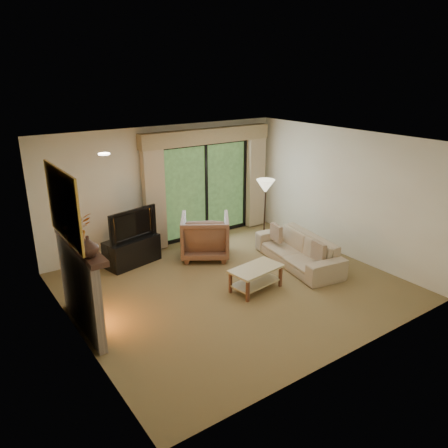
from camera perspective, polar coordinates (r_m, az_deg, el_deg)
floor at (r=7.93m, az=1.25°, el=-8.11°), size 5.50×5.50×0.00m
ceiling at (r=7.11m, az=1.41°, el=10.80°), size 5.50×5.50×0.00m
wall_back at (r=9.46m, az=-7.68°, el=4.80°), size 5.00×0.00×5.00m
wall_front at (r=5.74m, az=16.30°, el=-5.78°), size 5.00×0.00×5.00m
wall_left at (r=6.30m, az=-19.35°, el=-3.82°), size 0.00×5.00×5.00m
wall_right at (r=9.24m, az=15.25°, el=3.92°), size 0.00×5.00×5.00m
fireplace at (r=6.76m, az=-18.28°, el=-7.84°), size 0.24×1.70×1.37m
mirror at (r=6.28m, az=-20.22°, el=2.32°), size 0.07×1.45×1.02m
sliding_door at (r=9.95m, az=-2.38°, el=4.50°), size 2.26×0.10×2.16m
curtain_left at (r=9.20m, az=-9.12°, el=3.65°), size 0.45×0.18×2.35m
curtain_right at (r=10.61m, az=4.12°, el=5.97°), size 0.45×0.18×2.35m
cornice at (r=9.63m, az=-2.19°, el=11.41°), size 3.20×0.24×0.32m
media_console at (r=8.89m, az=-11.92°, el=-3.46°), size 1.16×0.71×0.54m
tv at (r=8.68m, az=-12.18°, el=0.05°), size 1.07×0.37×0.62m
armchair at (r=8.98m, az=-2.48°, el=-1.58°), size 1.34×1.35×0.90m
sofa at (r=8.78m, az=9.67°, el=-3.41°), size 1.12×2.15×0.60m
pillow_near at (r=8.28m, az=12.25°, el=-3.49°), size 0.15×0.36×0.35m
pillow_far at (r=9.06m, az=6.84°, el=-1.15°), size 0.15×0.36×0.35m
coffee_table at (r=7.74m, az=4.18°, el=-7.13°), size 1.00×0.63×0.42m
floor_lamp at (r=9.50m, az=5.33°, el=1.43°), size 0.52×0.52×1.49m
vase at (r=5.94m, az=-17.33°, el=-2.80°), size 0.30×0.30×0.28m
branches at (r=6.35m, az=-18.79°, el=-0.67°), size 0.48×0.44×0.46m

